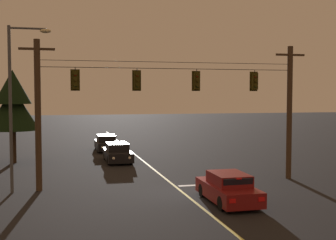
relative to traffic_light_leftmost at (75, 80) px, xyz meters
The scene contains 13 objects.
ground_plane 8.13m from the traffic_light_leftmost, 24.75° to the right, with size 180.00×180.00×0.00m, color black.
lane_centre_stripe 9.82m from the traffic_light_leftmost, 49.06° to the left, with size 0.14×60.00×0.01m, color #D1C64C.
stop_bar_paint 9.16m from the traffic_light_leftmost, ahead, with size 3.40×0.36×0.01m, color silver.
signal_span_assembly 5.49m from the traffic_light_leftmost, ahead, with size 16.04×0.32×7.80m.
traffic_light_leftmost is the anchor object (origin of this frame).
traffic_light_left_inner 3.26m from the traffic_light_leftmost, ahead, with size 0.48×0.41×1.22m.
traffic_light_centre 6.62m from the traffic_light_leftmost, ahead, with size 0.48×0.41×1.22m.
traffic_light_right_inner 10.11m from the traffic_light_leftmost, ahead, with size 0.48×0.41×1.22m.
car_waiting_near_lane 9.62m from the traffic_light_leftmost, 35.04° to the right, with size 1.80×4.33×1.39m.
car_oncoming_lead 10.87m from the traffic_light_leftmost, 69.80° to the left, with size 1.80×4.42×1.39m.
car_oncoming_trailing 16.81m from the traffic_light_leftmost, 78.63° to the left, with size 1.80×4.42×1.39m.
street_lamp_corner 3.00m from the traffic_light_leftmost, behind, with size 2.11×0.30×8.41m.
tree_verge_near 11.12m from the traffic_light_leftmost, 111.88° to the left, with size 3.81×3.81×6.78m.
Camera 1 is at (-6.01, -21.25, 4.97)m, focal length 47.48 mm.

